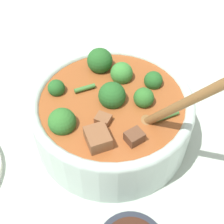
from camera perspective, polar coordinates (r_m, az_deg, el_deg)
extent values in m
plane|color=#ADBCAD|center=(0.54, 0.00, -4.10)|extent=(4.00, 4.00, 0.00)
cylinder|color=#B2C6BC|center=(0.51, 0.00, -1.25)|extent=(0.25, 0.25, 0.08)
torus|color=#B2C6BC|center=(0.47, 0.00, 1.99)|extent=(0.25, 0.25, 0.02)
cylinder|color=brown|center=(0.49, 0.00, 0.22)|extent=(0.23, 0.23, 0.05)
sphere|color=#235B23|center=(0.49, -10.14, 4.33)|extent=(0.03, 0.03, 0.03)
cylinder|color=#6B9956|center=(0.50, -9.85, 2.76)|extent=(0.01, 0.01, 0.01)
sphere|color=#235B23|center=(0.50, 7.56, 5.73)|extent=(0.03, 0.03, 0.03)
cylinder|color=#6B9956|center=(0.51, 7.32, 3.97)|extent=(0.01, 0.01, 0.01)
sphere|color=#235B23|center=(0.52, -2.24, 9.35)|extent=(0.04, 0.04, 0.04)
cylinder|color=#6B9956|center=(0.54, -2.14, 6.83)|extent=(0.01, 0.01, 0.02)
sphere|color=#2D6B28|center=(0.47, 5.82, 2.61)|extent=(0.03, 0.03, 0.03)
cylinder|color=#6B9956|center=(0.48, 5.62, 0.76)|extent=(0.01, 0.01, 0.01)
sphere|color=#235B23|center=(0.46, -0.06, 2.85)|extent=(0.04, 0.04, 0.04)
cylinder|color=#6B9956|center=(0.49, -0.06, 0.37)|extent=(0.01, 0.01, 0.02)
sphere|color=#2D6B28|center=(0.44, -9.10, -1.78)|extent=(0.04, 0.04, 0.04)
cylinder|color=#6B9956|center=(0.46, -8.67, -4.06)|extent=(0.01, 0.01, 0.02)
sphere|color=#387F33|center=(0.50, 1.76, 7.09)|extent=(0.04, 0.04, 0.04)
cylinder|color=#6B9956|center=(0.52, 1.70, 4.92)|extent=(0.01, 0.01, 0.02)
cube|color=brown|center=(0.42, 4.10, -4.65)|extent=(0.03, 0.03, 0.02)
cube|color=brown|center=(0.42, -2.61, -5.01)|extent=(0.04, 0.04, 0.03)
cube|color=brown|center=(0.44, -1.61, -1.52)|extent=(0.03, 0.03, 0.02)
cylinder|color=#3D7533|center=(0.45, 9.99, -0.70)|extent=(0.02, 0.04, 0.01)
cylinder|color=#3D7533|center=(0.49, -5.00, 4.36)|extent=(0.02, 0.03, 0.01)
ellipsoid|color=brown|center=(0.45, 6.27, -1.84)|extent=(0.04, 0.03, 0.01)
cylinder|color=brown|center=(0.37, 16.16, 3.09)|extent=(0.10, 0.11, 0.20)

